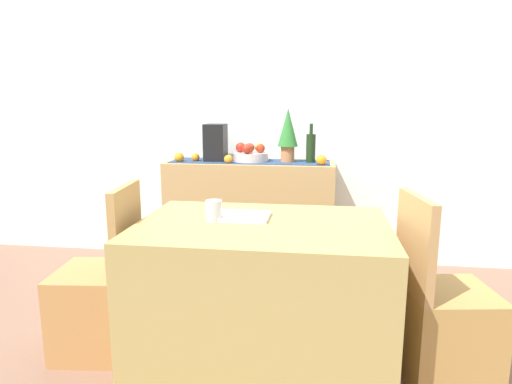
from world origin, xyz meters
TOP-DOWN VIEW (x-y plane):
  - ground_plane at (0.00, 0.00)m, footprint 6.40×6.40m
  - room_wall_rear at (0.00, 1.18)m, footprint 6.40×0.06m
  - sideboard_console at (-0.18, 0.92)m, footprint 1.31×0.42m
  - table_runner at (-0.18, 0.92)m, footprint 1.23×0.32m
  - fruit_bowl at (-0.17, 0.92)m, footprint 0.27×0.27m
  - apple_front at (-0.25, 0.94)m, footprint 0.08×0.08m
  - apple_rear at (-0.18, 0.94)m, footprint 0.07×0.07m
  - apple_left at (-0.09, 0.92)m, footprint 0.07×0.07m
  - apple_upper at (-0.11, 0.99)m, footprint 0.07×0.07m
  - apple_right at (-0.19, 0.83)m, footprint 0.07×0.07m
  - wine_bottle at (0.29, 0.92)m, footprint 0.07×0.07m
  - coffee_maker at (-0.45, 0.92)m, footprint 0.16×0.18m
  - potted_plant at (0.11, 0.92)m, footprint 0.15×0.15m
  - orange_loose_near_bowl at (-0.72, 0.83)m, footprint 0.07×0.07m
  - orange_loose_far at (-0.60, 0.88)m, footprint 0.07×0.07m
  - orange_loose_mid at (-0.32, 0.80)m, footprint 0.07×0.07m
  - orange_loose_end at (0.37, 0.79)m, footprint 0.08×0.08m
  - dining_table at (0.09, -0.43)m, footprint 1.21×0.83m
  - open_book at (-0.02, -0.35)m, footprint 0.28×0.21m
  - coffee_cup at (-0.15, -0.43)m, footprint 0.08×0.08m
  - chair_near_window at (-0.77, -0.43)m, footprint 0.44×0.44m
  - chair_by_corner at (0.96, -0.43)m, footprint 0.46×0.46m

SIDE VIEW (x-z plane):
  - ground_plane at x=0.00m, z-range -0.02..0.00m
  - chair_near_window at x=-0.77m, z-range -0.18..0.72m
  - chair_by_corner at x=0.96m, z-range -0.18..0.72m
  - dining_table at x=0.09m, z-range 0.00..0.74m
  - sideboard_console at x=-0.18m, z-range 0.00..0.86m
  - open_book at x=-0.02m, z-range 0.74..0.76m
  - coffee_cup at x=-0.15m, z-range 0.74..0.84m
  - table_runner at x=-0.18m, z-range 0.86..0.86m
  - orange_loose_far at x=-0.60m, z-range 0.86..0.92m
  - orange_loose_mid at x=-0.32m, z-range 0.86..0.92m
  - orange_loose_near_bowl at x=-0.72m, z-range 0.86..0.93m
  - orange_loose_end at x=0.37m, z-range 0.86..0.94m
  - fruit_bowl at x=-0.17m, z-range 0.86..0.93m
  - apple_left at x=-0.09m, z-range 0.93..1.00m
  - apple_upper at x=-0.11m, z-range 0.93..1.00m
  - apple_rear at x=-0.18m, z-range 0.93..1.00m
  - apple_right at x=-0.19m, z-range 0.93..1.00m
  - apple_front at x=-0.25m, z-range 0.93..1.01m
  - wine_bottle at x=0.29m, z-range 0.82..1.12m
  - coffee_maker at x=-0.45m, z-range 0.86..1.15m
  - potted_plant at x=0.11m, z-range 0.89..1.30m
  - room_wall_rear at x=0.00m, z-range 0.00..2.70m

